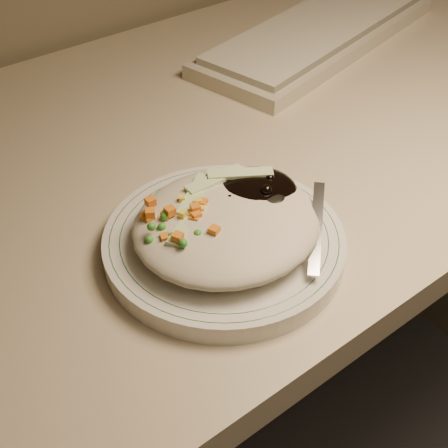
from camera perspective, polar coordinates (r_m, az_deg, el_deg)
desk at (r=0.93m, az=-3.59°, el=-3.34°), size 1.40×0.70×0.74m
plate at (r=0.64m, az=0.00°, el=-1.78°), size 0.25×0.25×0.02m
plate_rim at (r=0.63m, az=0.00°, el=-1.10°), size 0.23×0.23×0.00m
meal at (r=0.62m, az=0.36°, el=0.52°), size 0.21×0.19×0.05m
keyboard at (r=1.08m, az=8.63°, el=16.87°), size 0.50×0.27×0.03m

